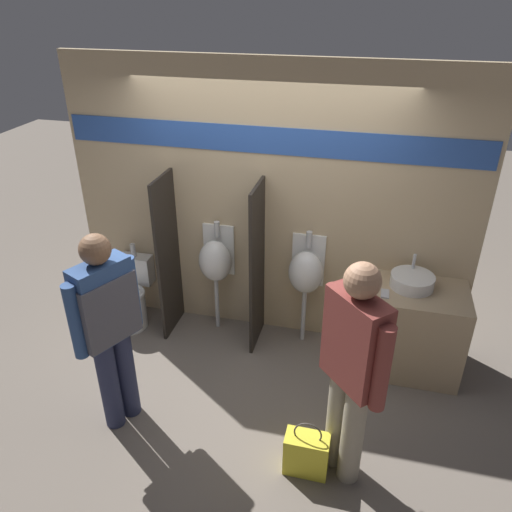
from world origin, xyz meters
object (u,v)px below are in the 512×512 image
cell_phone (385,294)px  sink_basin (412,281)px  person_with_lanyard (352,368)px  urinal_far (306,272)px  urinal_near_counter (216,261)px  shopping_bag (306,453)px  toilet (130,299)px  person_in_vest (108,321)px

cell_phone → sink_basin: bearing=39.5°
sink_basin → person_with_lanyard: (-0.43, -1.37, 0.08)m
urinal_far → person_with_lanyard: bearing=-70.2°
urinal_near_counter → sink_basin: bearing=-3.5°
person_with_lanyard → shopping_bag: size_ratio=3.68×
cell_phone → person_with_lanyard: size_ratio=0.08×
cell_phone → toilet: cell_phone is taller
person_in_vest → person_with_lanyard: size_ratio=0.97×
toilet → cell_phone: bearing=-2.9°
cell_phone → toilet: size_ratio=0.16×
toilet → person_with_lanyard: 2.78m
urinal_far → toilet: urinal_far is taller
cell_phone → shopping_bag: cell_phone is taller
person_in_vest → cell_phone: bearing=-35.8°
sink_basin → person_with_lanyard: 1.43m
cell_phone → toilet: (-2.55, 0.13, -0.56)m
person_with_lanyard → toilet: bearing=17.3°
urinal_near_counter → urinal_far: bearing=0.0°
cell_phone → person_in_vest: bearing=-151.0°
urinal_far → person_in_vest: (-1.29, -1.42, 0.21)m
urinal_far → person_in_vest: bearing=-132.2°
cell_phone → person_with_lanyard: (-0.20, -1.18, 0.13)m
cell_phone → urinal_far: 0.80m
sink_basin → shopping_bag: sink_basin is taller
toilet → person_in_vest: 1.53m
cell_phone → shopping_bag: size_ratio=0.29×
urinal_near_counter → cell_phone: bearing=-10.3°
urinal_near_counter → shopping_bag: 2.06m
urinal_near_counter → toilet: size_ratio=1.39×
toilet → person_in_vest: (0.53, -1.25, 0.70)m
person_with_lanyard → person_in_vest: bearing=44.5°
sink_basin → person_with_lanyard: size_ratio=0.22×
person_with_lanyard → shopping_bag: (-0.25, -0.08, -0.80)m
toilet → shopping_bag: (2.10, -1.39, -0.12)m
toilet → person_with_lanyard: size_ratio=0.48×
urinal_far → person_in_vest: person_in_vest is taller
urinal_near_counter → shopping_bag: (1.19, -1.56, -0.61)m
sink_basin → urinal_far: 0.97m
urinal_far → urinal_near_counter: bearing=180.0°
sink_basin → person_in_vest: person_in_vest is taller
sink_basin → cell_phone: bearing=-140.5°
person_with_lanyard → sink_basin: bearing=-61.0°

